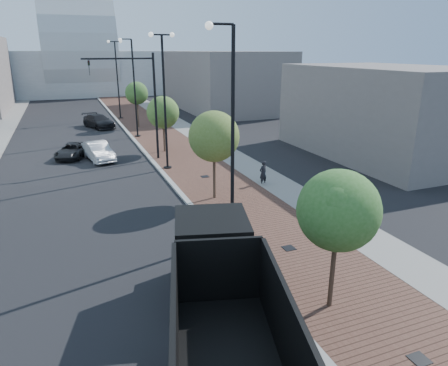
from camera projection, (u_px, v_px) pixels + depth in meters
name	position (u px, v px, depth m)	size (l,w,h in m)	color
sidewalk	(154.00, 125.00, 45.82)	(7.00, 140.00, 0.12)	#4C2D23
concrete_strip	(177.00, 123.00, 46.76)	(2.40, 140.00, 0.13)	slate
curb	(123.00, 127.00, 44.59)	(0.30, 140.00, 0.14)	gray
dump_truck	(222.00, 319.00, 10.65)	(5.80, 13.49, 3.33)	black
white_sedan	(98.00, 151.00, 31.22)	(1.49, 4.27, 1.41)	silver
dark_car_mid	(72.00, 150.00, 32.03)	(1.87, 4.05, 1.12)	black
dark_car_far	(99.00, 121.00, 44.28)	(2.01, 4.95, 1.44)	black
pedestrian	(263.00, 173.00, 25.34)	(0.58, 0.38, 1.60)	black
streetlight_1	(230.00, 146.00, 16.94)	(1.44, 0.56, 9.21)	black
streetlight_2	(165.00, 102.00, 27.42)	(1.72, 0.56, 9.28)	black
streetlight_3	(134.00, 92.00, 38.12)	(1.44, 0.56, 9.21)	black
streetlight_4	(118.00, 79.00, 48.60)	(1.72, 0.56, 9.28)	black
traffic_mast	(143.00, 95.00, 29.70)	(5.09, 0.20, 8.00)	black
tree_0	(339.00, 210.00, 12.34)	(2.58, 2.56, 4.79)	#382619
tree_1	(215.00, 137.00, 21.99)	(2.81, 2.81, 5.09)	#382619
tree_2	(163.00, 112.00, 32.69)	(2.64, 2.63, 4.67)	#382619
tree_3	(137.00, 93.00, 43.14)	(2.46, 2.43, 4.99)	#382619
convention_center	(78.00, 61.00, 81.73)	(50.00, 30.00, 50.00)	#A5ACAF
commercial_block_ne	(224.00, 81.00, 57.77)	(12.00, 22.00, 8.00)	slate
commercial_block_e	(384.00, 111.00, 32.16)	(10.00, 16.00, 7.00)	#645D5A
utility_cover_0	(419.00, 359.00, 11.00)	(0.50, 0.50, 0.02)	black
utility_cover_1	(289.00, 248.00, 17.17)	(0.50, 0.50, 0.02)	black
utility_cover_2	(205.00, 177.00, 26.88)	(0.50, 0.50, 0.02)	black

